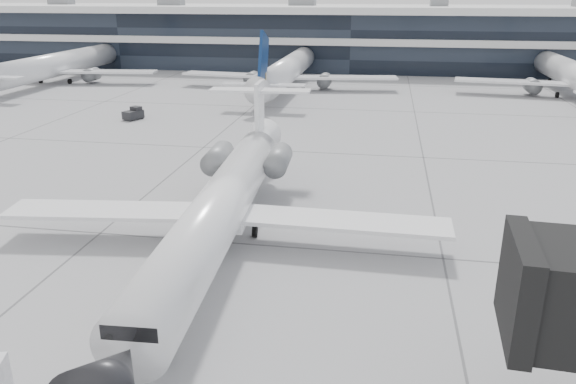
# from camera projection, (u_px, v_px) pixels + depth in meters

# --- Properties ---
(ground) EXTENTS (220.00, 220.00, 0.00)m
(ground) POSITION_uv_depth(u_px,v_px,m) (263.00, 245.00, 32.05)
(ground) COLOR gray
(ground) RESTS_ON ground
(terminal) EXTENTS (170.00, 22.00, 10.00)m
(terminal) POSITION_uv_depth(u_px,v_px,m) (354.00, 40.00, 106.43)
(terminal) COLOR black
(terminal) RESTS_ON ground
(bg_jet_left) EXTENTS (32.00, 40.00, 9.60)m
(bg_jet_left) POSITION_uv_depth(u_px,v_px,m) (62.00, 82.00, 90.30)
(bg_jet_left) COLOR white
(bg_jet_left) RESTS_ON ground
(bg_jet_center) EXTENTS (32.00, 40.00, 9.60)m
(bg_jet_center) POSITION_uv_depth(u_px,v_px,m) (289.00, 88.00, 84.35)
(bg_jet_center) COLOR white
(bg_jet_center) RESTS_ON ground
(bg_jet_right) EXTENTS (32.00, 40.00, 9.60)m
(bg_jet_right) POSITION_uv_depth(u_px,v_px,m) (572.00, 96.00, 77.92)
(bg_jet_right) COLOR white
(bg_jet_right) RESTS_ON ground
(regional_jet) EXTENTS (25.42, 31.72, 7.33)m
(regional_jet) POSITION_uv_depth(u_px,v_px,m) (222.00, 203.00, 31.37)
(regional_jet) COLOR white
(regional_jet) RESTS_ON ground
(traffic_cone) EXTENTS (0.44, 0.44, 0.60)m
(traffic_cone) POSITION_uv_depth(u_px,v_px,m) (216.00, 171.00, 44.35)
(traffic_cone) COLOR orange
(traffic_cone) RESTS_ON ground
(far_tug) EXTENTS (2.08, 2.53, 1.40)m
(far_tug) POSITION_uv_depth(u_px,v_px,m) (134.00, 114.00, 63.45)
(far_tug) COLOR black
(far_tug) RESTS_ON ground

